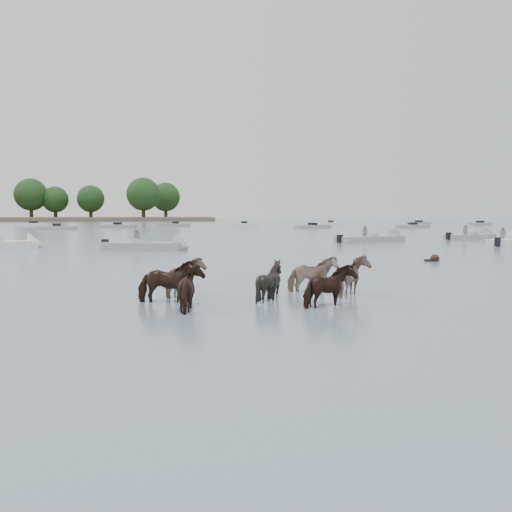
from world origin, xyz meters
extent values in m
plane|color=#4A5B6B|center=(0.00, 0.00, 0.00)|extent=(400.00, 400.00, 0.00)
imported|color=black|center=(-4.17, 2.10, 0.48)|extent=(1.61, 0.92, 1.28)
imported|color=#9E7F6B|center=(-3.59, 3.24, 0.45)|extent=(1.23, 1.38, 1.22)
imported|color=black|center=(-1.25, 2.52, 0.43)|extent=(1.40, 1.35, 1.19)
imported|color=tan|center=(0.10, 3.48, 0.45)|extent=(1.50, 0.79, 1.22)
imported|color=black|center=(-3.53, 0.94, 0.45)|extent=(1.35, 1.46, 1.21)
imported|color=black|center=(-1.48, 2.03, 0.43)|extent=(1.23, 1.13, 1.18)
imported|color=black|center=(-0.21, 0.80, 0.45)|extent=(1.57, 1.25, 1.21)
imported|color=#846B59|center=(1.07, 2.52, 0.48)|extent=(1.33, 1.47, 1.28)
sphere|color=black|center=(8.63, 12.71, 0.12)|extent=(0.44, 0.44, 0.44)
cube|color=black|center=(8.38, 12.71, 0.02)|extent=(0.50, 0.22, 0.18)
cone|color=silver|center=(-12.40, 27.05, 0.20)|extent=(1.41, 1.81, 1.60)
cube|color=gray|center=(-5.31, 23.41, 0.20)|extent=(5.31, 3.23, 0.55)
cone|color=gray|center=(-2.93, 22.54, 0.20)|extent=(1.39, 1.81, 1.60)
cube|color=#99ADB7|center=(-5.31, 23.41, 0.55)|extent=(1.13, 1.33, 0.35)
cube|color=black|center=(-7.69, 24.27, 0.35)|extent=(0.45, 0.45, 0.60)
cylinder|color=#595966|center=(-5.71, 23.41, 0.75)|extent=(0.36, 0.36, 0.70)
sphere|color=#595966|center=(-5.71, 23.41, 1.20)|extent=(0.24, 0.24, 0.24)
cube|color=gray|center=(11.89, 29.85, 0.20)|extent=(6.14, 3.62, 0.55)
cone|color=gray|center=(14.67, 30.91, 0.20)|extent=(1.41, 1.82, 1.60)
cube|color=#99ADB7|center=(11.89, 29.85, 0.55)|extent=(1.15, 1.33, 0.35)
cube|color=black|center=(9.10, 28.79, 0.35)|extent=(0.45, 0.45, 0.60)
cylinder|color=#595966|center=(11.49, 29.85, 0.75)|extent=(0.36, 0.36, 0.70)
sphere|color=#595966|center=(11.49, 29.85, 1.20)|extent=(0.24, 0.24, 0.24)
cube|color=silver|center=(20.02, 24.25, 0.20)|extent=(4.65, 4.40, 0.55)
cube|color=#99ADB7|center=(20.02, 24.25, 0.55)|extent=(1.34, 1.37, 0.35)
cube|color=black|center=(18.23, 22.65, 0.35)|extent=(0.49, 0.49, 0.60)
cylinder|color=#595966|center=(19.62, 24.25, 0.75)|extent=(0.36, 0.36, 0.70)
sphere|color=#595966|center=(19.62, 24.25, 1.20)|extent=(0.24, 0.24, 0.24)
cube|color=gray|center=(21.81, 32.43, 0.20)|extent=(4.46, 2.25, 0.55)
cone|color=gray|center=(23.91, 32.77, 0.20)|extent=(1.14, 1.72, 1.60)
cube|color=#99ADB7|center=(21.81, 32.43, 0.55)|extent=(0.97, 1.23, 0.35)
cube|color=black|center=(19.71, 32.09, 0.35)|extent=(0.40, 0.40, 0.60)
cylinder|color=#595966|center=(21.41, 32.43, 0.75)|extent=(0.36, 0.36, 0.70)
sphere|color=#595966|center=(21.41, 32.43, 1.20)|extent=(0.24, 0.24, 0.24)
cube|color=silver|center=(-25.29, 89.25, 0.22)|extent=(5.93, 3.69, 0.60)
cube|color=black|center=(-25.29, 89.25, 0.60)|extent=(1.32, 1.32, 0.50)
cube|color=gray|center=(-17.78, 67.06, 0.22)|extent=(5.35, 2.00, 0.60)
cube|color=black|center=(-17.78, 67.06, 0.60)|extent=(1.09, 1.09, 0.50)
cube|color=gray|center=(-10.45, 74.88, 0.22)|extent=(5.72, 3.16, 0.60)
cube|color=black|center=(-10.45, 74.88, 0.60)|extent=(1.26, 1.26, 0.50)
cube|color=gray|center=(-1.66, 81.20, 0.22)|extent=(4.73, 2.14, 0.60)
cube|color=black|center=(-1.66, 81.20, 0.60)|extent=(1.13, 1.13, 0.50)
cube|color=silver|center=(9.68, 82.02, 0.22)|extent=(4.83, 2.54, 0.60)
cube|color=black|center=(9.68, 82.02, 0.60)|extent=(1.21, 1.21, 0.50)
cube|color=gray|center=(17.34, 66.84, 0.22)|extent=(5.83, 3.74, 0.60)
cube|color=black|center=(17.34, 66.84, 0.60)|extent=(1.32, 1.32, 0.50)
cube|color=silver|center=(26.72, 88.75, 0.22)|extent=(5.02, 2.60, 0.60)
cube|color=black|center=(26.72, 88.75, 0.60)|extent=(1.21, 1.21, 0.50)
cube|color=gray|center=(32.68, 67.09, 0.22)|extent=(4.79, 1.59, 0.60)
cube|color=black|center=(32.68, 67.09, 0.60)|extent=(1.02, 1.02, 0.50)
cube|color=gray|center=(43.05, 86.86, 0.22)|extent=(4.89, 2.76, 0.60)
cube|color=black|center=(43.05, 86.86, 0.60)|extent=(1.24, 1.24, 0.50)
cube|color=gray|center=(51.82, 80.94, 0.22)|extent=(4.63, 2.73, 0.60)
cube|color=black|center=(51.82, 80.94, 0.60)|extent=(1.25, 1.25, 0.50)
cylinder|color=#382619|center=(-38.83, 152.59, 1.99)|extent=(1.00, 1.00, 3.97)
sphere|color=black|center=(-38.83, 152.59, 7.17)|extent=(8.82, 8.82, 8.82)
cylinder|color=#382619|center=(-32.60, 153.32, 1.63)|extent=(1.00, 1.00, 3.25)
sphere|color=black|center=(-32.60, 153.32, 5.87)|extent=(7.22, 7.22, 7.22)
cylinder|color=#382619|center=(-22.97, 152.09, 1.68)|extent=(1.00, 1.00, 3.36)
sphere|color=black|center=(-22.97, 152.09, 6.08)|extent=(7.48, 7.48, 7.48)
cylinder|color=#382619|center=(-8.39, 142.40, 1.97)|extent=(1.00, 1.00, 3.95)
sphere|color=black|center=(-8.39, 142.40, 7.13)|extent=(8.78, 8.78, 8.78)
cylinder|color=#382619|center=(-2.39, 156.86, 1.88)|extent=(1.00, 1.00, 3.76)
sphere|color=black|center=(-2.39, 156.86, 6.79)|extent=(8.35, 8.35, 8.35)
camera|label=1|loc=(-4.33, -12.75, 2.34)|focal=40.26mm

